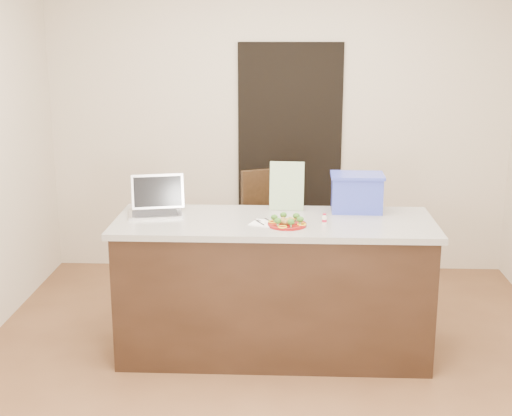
{
  "coord_description": "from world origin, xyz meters",
  "views": [
    {
      "loc": [
        0.08,
        -4.17,
        2.14
      ],
      "look_at": [
        -0.12,
        0.2,
        1.01
      ],
      "focal_mm": 50.0,
      "sensor_mm": 36.0,
      "label": 1
    }
  ],
  "objects_px": {
    "chair": "(270,231)",
    "plate": "(287,224)",
    "blue_box": "(357,192)",
    "laptop": "(156,203)",
    "yogurt_bottle": "(324,220)",
    "island": "(274,287)",
    "napkin": "(264,223)"
  },
  "relations": [
    {
      "from": "plate",
      "to": "yogurt_bottle",
      "type": "relative_size",
      "value": 3.71
    },
    {
      "from": "chair",
      "to": "blue_box",
      "type": "bearing_deg",
      "value": -67.14
    },
    {
      "from": "napkin",
      "to": "yogurt_bottle",
      "type": "xyz_separation_m",
      "value": [
        0.38,
        0.01,
        0.02
      ]
    },
    {
      "from": "napkin",
      "to": "blue_box",
      "type": "height_order",
      "value": "blue_box"
    },
    {
      "from": "plate",
      "to": "blue_box",
      "type": "distance_m",
      "value": 0.62
    },
    {
      "from": "plate",
      "to": "napkin",
      "type": "height_order",
      "value": "plate"
    },
    {
      "from": "plate",
      "to": "laptop",
      "type": "relative_size",
      "value": 0.62
    },
    {
      "from": "island",
      "to": "yogurt_bottle",
      "type": "xyz_separation_m",
      "value": [
        0.32,
        -0.08,
        0.48
      ]
    },
    {
      "from": "chair",
      "to": "plate",
      "type": "bearing_deg",
      "value": -106.72
    },
    {
      "from": "plate",
      "to": "laptop",
      "type": "xyz_separation_m",
      "value": [
        -0.87,
        0.28,
        0.06
      ]
    },
    {
      "from": "laptop",
      "to": "blue_box",
      "type": "relative_size",
      "value": 1.1
    },
    {
      "from": "yogurt_bottle",
      "to": "laptop",
      "type": "bearing_deg",
      "value": 168.76
    },
    {
      "from": "laptop",
      "to": "blue_box",
      "type": "xyz_separation_m",
      "value": [
        1.34,
        0.11,
        0.06
      ]
    },
    {
      "from": "island",
      "to": "plate",
      "type": "bearing_deg",
      "value": -58.08
    },
    {
      "from": "napkin",
      "to": "yogurt_bottle",
      "type": "distance_m",
      "value": 0.38
    },
    {
      "from": "yogurt_bottle",
      "to": "blue_box",
      "type": "height_order",
      "value": "blue_box"
    },
    {
      "from": "island",
      "to": "chair",
      "type": "distance_m",
      "value": 0.81
    },
    {
      "from": "island",
      "to": "laptop",
      "type": "bearing_deg",
      "value": 169.78
    },
    {
      "from": "laptop",
      "to": "chair",
      "type": "height_order",
      "value": "laptop"
    },
    {
      "from": "island",
      "to": "laptop",
      "type": "xyz_separation_m",
      "value": [
        -0.79,
        0.14,
        0.52
      ]
    },
    {
      "from": "yogurt_bottle",
      "to": "chair",
      "type": "bearing_deg",
      "value": 112.46
    },
    {
      "from": "plate",
      "to": "napkin",
      "type": "distance_m",
      "value": 0.15
    },
    {
      "from": "napkin",
      "to": "chair",
      "type": "height_order",
      "value": "chair"
    },
    {
      "from": "island",
      "to": "blue_box",
      "type": "bearing_deg",
      "value": 24.81
    },
    {
      "from": "napkin",
      "to": "blue_box",
      "type": "bearing_deg",
      "value": 29.41
    },
    {
      "from": "blue_box",
      "to": "chair",
      "type": "distance_m",
      "value": 0.92
    },
    {
      "from": "yogurt_bottle",
      "to": "chair",
      "type": "distance_m",
      "value": 1.01
    },
    {
      "from": "yogurt_bottle",
      "to": "island",
      "type": "bearing_deg",
      "value": 166.27
    },
    {
      "from": "laptop",
      "to": "chair",
      "type": "bearing_deg",
      "value": 28.72
    },
    {
      "from": "blue_box",
      "to": "island",
      "type": "bearing_deg",
      "value": -153.68
    },
    {
      "from": "napkin",
      "to": "blue_box",
      "type": "relative_size",
      "value": 0.42
    },
    {
      "from": "island",
      "to": "blue_box",
      "type": "height_order",
      "value": "blue_box"
    }
  ]
}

